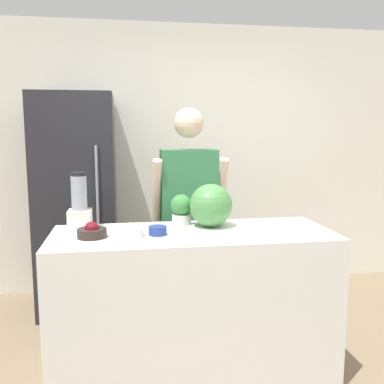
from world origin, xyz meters
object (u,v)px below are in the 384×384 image
Objects in this scene: bowl_small_blue at (158,231)px; blender at (80,206)px; person at (189,218)px; refrigerator at (77,203)px; bowl_cherries at (92,232)px; watermelon at (211,205)px; potted_plant at (181,210)px; bowl_cream at (131,231)px.

blender reaches higher than bowl_small_blue.
person reaches higher than bowl_small_blue.
bowl_cherries is (0.21, -1.29, 0.04)m from refrigerator.
watermelon reaches higher than potted_plant.
refrigerator is at bearing 96.80° from blender.
potted_plant is (0.66, -0.05, -0.04)m from blender.
refrigerator reaches higher than bowl_cream.
bowl_cream is at bearing -40.53° from blender.
bowl_small_blue is at bearing -162.17° from watermelon.
blender is 1.72× the size of potted_plant.
bowl_small_blue is 0.29m from potted_plant.
refrigerator is 1.09m from person.
blender reaches higher than bowl_cherries.
bowl_cherries is at bearing -171.23° from watermelon.
refrigerator is 1.31m from bowl_cherries.
person is 0.76m from bowl_small_blue.
bowl_cream is 0.41× the size of blender.
refrigerator is 10.77× the size of bowl_cherries.
watermelon is 0.85m from blender.
potted_plant is at bearing 33.57° from bowl_cream.
bowl_small_blue is (0.39, 0.00, -0.01)m from bowl_cherries.
watermelon is (0.96, -1.17, 0.16)m from refrigerator.
refrigerator is 16.96× the size of bowl_small_blue.
watermelon reaches higher than bowl_small_blue.
watermelon is (0.06, -0.58, 0.20)m from person.
blender is 0.66m from potted_plant.
watermelon is 1.59× the size of bowl_cherries.
refrigerator is at bearing 146.61° from person.
potted_plant is at bearing -53.77° from refrigerator.
watermelon is at bearing -30.49° from potted_plant.
bowl_cream is (0.44, -1.29, 0.03)m from refrigerator.
refrigerator is at bearing 115.22° from bowl_small_blue.
refrigerator is 5.15× the size of blender.
bowl_cherries is 0.61m from potted_plant.
refrigerator is at bearing 129.32° from watermelon.
blender is at bearing -151.72° from person.
potted_plant is (0.78, -1.07, 0.12)m from refrigerator.
potted_plant reaches higher than bowl_cherries.
blender is (-0.32, 0.28, 0.12)m from bowl_cream.
potted_plant reaches higher than bowl_small_blue.
watermelon is at bearing -10.43° from blender.
watermelon is at bearing -84.54° from person.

